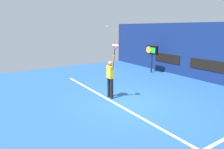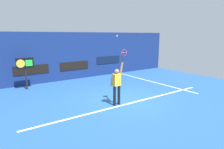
% 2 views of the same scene
% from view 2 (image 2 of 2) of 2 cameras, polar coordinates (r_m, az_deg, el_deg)
% --- Properties ---
extents(ground_plane, '(18.00, 18.00, 0.00)m').
position_cam_2_polar(ground_plane, '(9.88, 3.56, -7.50)').
color(ground_plane, '#23518C').
extents(back_wall, '(18.00, 0.20, 3.41)m').
position_cam_2_polar(back_wall, '(14.61, -11.18, 5.34)').
color(back_wall, navy).
rests_on(back_wall, ground_plane).
extents(sponsor_banner_center, '(2.20, 0.03, 0.60)m').
position_cam_2_polar(sponsor_banner_center, '(14.59, -10.89, 2.52)').
color(sponsor_banner_center, black).
extents(sponsor_banner_portside, '(2.20, 0.03, 0.60)m').
position_cam_2_polar(sponsor_banner_portside, '(13.67, -22.43, 1.28)').
color(sponsor_banner_portside, black).
extents(sponsor_banner_starboard, '(2.20, 0.03, 0.60)m').
position_cam_2_polar(sponsor_banner_starboard, '(16.00, -1.04, 4.29)').
color(sponsor_banner_starboard, '#0C1933').
extents(court_baseline, '(10.00, 0.10, 0.01)m').
position_cam_2_polar(court_baseline, '(9.50, 5.54, -8.29)').
color(court_baseline, white).
rests_on(court_baseline, ground_plane).
extents(court_sideline, '(0.10, 7.00, 0.01)m').
position_cam_2_polar(court_sideline, '(13.93, 11.53, -2.06)').
color(court_sideline, white).
rests_on(court_sideline, ground_plane).
extents(tennis_player, '(0.60, 0.31, 1.99)m').
position_cam_2_polar(tennis_player, '(8.96, 1.40, -2.74)').
color(tennis_player, black).
rests_on(tennis_player, ground_plane).
extents(tennis_racket, '(0.37, 0.27, 0.62)m').
position_cam_2_polar(tennis_racket, '(8.95, 3.48, 6.15)').
color(tennis_racket, black).
extents(tennis_ball, '(0.07, 0.07, 0.07)m').
position_cam_2_polar(tennis_ball, '(8.56, 1.47, 11.16)').
color(tennis_ball, '#CCE033').
extents(scoreboard_clock, '(0.96, 0.20, 1.89)m').
position_cam_2_polar(scoreboard_clock, '(12.57, -24.07, 2.61)').
color(scoreboard_clock, black).
rests_on(scoreboard_clock, ground_plane).
extents(spare_ball, '(0.07, 0.07, 0.07)m').
position_cam_2_polar(spare_ball, '(10.52, 12.28, -6.37)').
color(spare_ball, '#CCE033').
rests_on(spare_ball, ground_plane).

